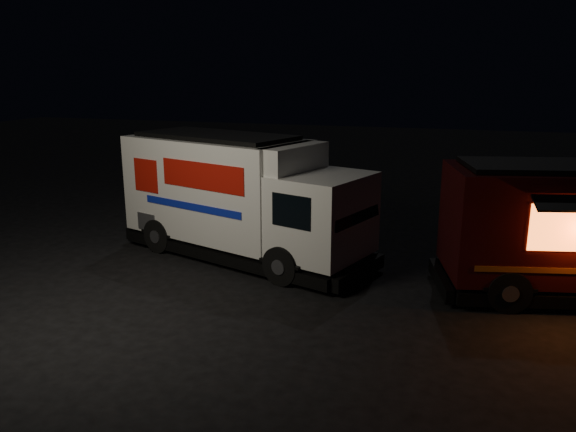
# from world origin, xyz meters

# --- Properties ---
(ground) EXTENTS (80.00, 80.00, 0.00)m
(ground) POSITION_xyz_m (0.00, 0.00, 0.00)
(ground) COLOR black
(ground) RESTS_ON ground
(white_truck) EXTENTS (7.75, 4.66, 3.32)m
(white_truck) POSITION_xyz_m (-0.31, 1.86, 1.66)
(white_truck) COLOR silver
(white_truck) RESTS_ON ground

